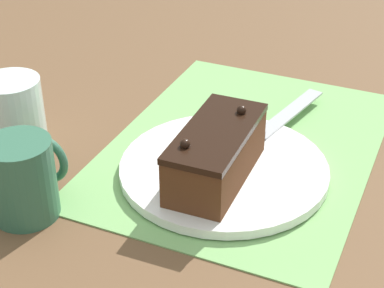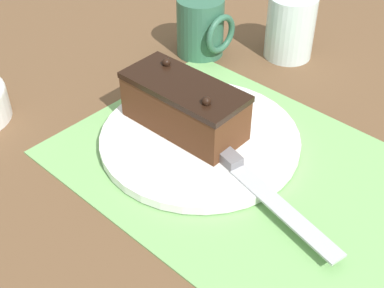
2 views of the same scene
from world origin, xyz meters
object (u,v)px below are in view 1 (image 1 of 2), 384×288
(cake_plate, at_px, (226,169))
(serving_knife, at_px, (260,134))
(drinking_glass, at_px, (14,116))
(chocolate_cake, at_px, (214,153))
(coffee_mug, at_px, (24,178))

(cake_plate, distance_m, serving_knife, 0.08)
(cake_plate, distance_m, drinking_glass, 0.29)
(cake_plate, relative_size, chocolate_cake, 1.56)
(chocolate_cake, xyz_separation_m, drinking_glass, (-0.03, 0.27, 0.00))
(serving_knife, bearing_deg, chocolate_cake, -89.01)
(coffee_mug, bearing_deg, cake_plate, -48.51)
(cake_plate, xyz_separation_m, drinking_glass, (-0.05, 0.28, 0.04))
(serving_knife, relative_size, drinking_glass, 2.36)
(coffee_mug, bearing_deg, chocolate_cake, -53.06)
(cake_plate, bearing_deg, coffee_mug, 131.49)
(drinking_glass, distance_m, coffee_mug, 0.14)
(serving_knife, xyz_separation_m, drinking_glass, (-0.13, 0.29, 0.03))
(serving_knife, bearing_deg, drinking_glass, -142.87)
(chocolate_cake, bearing_deg, drinking_glass, 95.38)
(serving_knife, bearing_deg, coffee_mug, -116.98)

